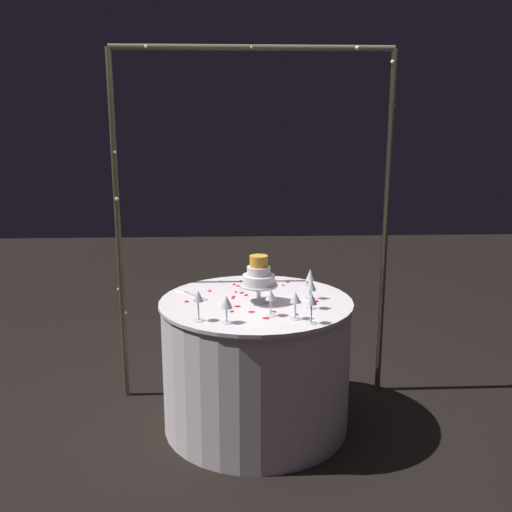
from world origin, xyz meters
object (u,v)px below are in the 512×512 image
wine_glass_6 (271,297)px  cake_knife (190,294)px  wine_glass_3 (311,286)px  wine_glass_4 (295,299)px  decorative_arch (253,183)px  wine_glass_1 (312,301)px  wine_glass_0 (198,298)px  wine_glass_2 (226,303)px  tiered_cake (259,276)px  wine_glass_5 (310,277)px  main_table (256,363)px

wine_glass_6 → cake_knife: 0.63m
wine_glass_3 → wine_glass_4: wine_glass_3 is taller
decorative_arch → wine_glass_1: bearing=-71.9°
decorative_arch → wine_glass_0: size_ratio=13.80×
decorative_arch → wine_glass_3: decorative_arch is taller
wine_glass_0 → wine_glass_4: (0.51, 0.01, -0.01)m
decorative_arch → wine_glass_2: size_ratio=15.26×
tiered_cake → wine_glass_5: bearing=10.8°
tiered_cake → wine_glass_3: (0.28, -0.13, -0.03)m
main_table → cake_knife: cake_knife is taller
wine_glass_0 → wine_glass_6: wine_glass_0 is taller
decorative_arch → wine_glass_4: bearing=-75.5°
decorative_arch → wine_glass_4: size_ratio=15.06×
decorative_arch → wine_glass_6: size_ratio=15.53×
wine_glass_2 → decorative_arch: bearing=77.9°
wine_glass_4 → wine_glass_6: bearing=155.1°
main_table → wine_glass_0: (-0.32, -0.34, 0.52)m
decorative_arch → tiered_cake: bearing=-88.3°
decorative_arch → wine_glass_3: size_ratio=13.05×
main_table → wine_glass_3: size_ratio=6.55×
wine_glass_2 → cake_knife: wine_glass_2 is taller
wine_glass_5 → decorative_arch: bearing=129.2°
tiered_cake → wine_glass_1: bearing=-55.4°
wine_glass_1 → wine_glass_2: (-0.44, 0.03, -0.01)m
wine_glass_3 → wine_glass_4: bearing=-121.9°
wine_glass_2 → wine_glass_5: bearing=39.3°
main_table → tiered_cake: bearing=-70.9°
wine_glass_0 → cake_knife: 0.50m
wine_glass_5 → wine_glass_3: bearing=-96.6°
decorative_arch → cake_knife: size_ratio=9.38×
decorative_arch → tiered_cake: (0.01, -0.45, -0.49)m
tiered_cake → wine_glass_1: size_ratio=1.71×
wine_glass_3 → wine_glass_2: bearing=-155.4°
wine_glass_4 → cake_knife: 0.76m
cake_knife → wine_glass_4: bearing=-38.8°
wine_glass_2 → tiered_cake: bearing=61.8°
wine_glass_2 → wine_glass_0: bearing=165.0°
wine_glass_2 → wine_glass_4: bearing=7.1°
main_table → wine_glass_1: (0.27, -0.41, 0.52)m
wine_glass_3 → wine_glass_6: (-0.23, -0.11, -0.02)m
wine_glass_3 → cake_knife: size_ratio=0.72×
wine_glass_2 → wine_glass_4: 0.36m
wine_glass_4 → wine_glass_6: wine_glass_4 is taller
wine_glass_6 → wine_glass_2: bearing=-156.3°
wine_glass_2 → wine_glass_4: (0.36, 0.05, 0.00)m
wine_glass_6 → wine_glass_4: bearing=-24.9°
wine_glass_4 → decorative_arch: bearing=104.5°
cake_knife → wine_glass_1: bearing=-39.4°
wine_glass_0 → wine_glass_5: wine_glass_5 is taller
main_table → wine_glass_5: 0.62m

